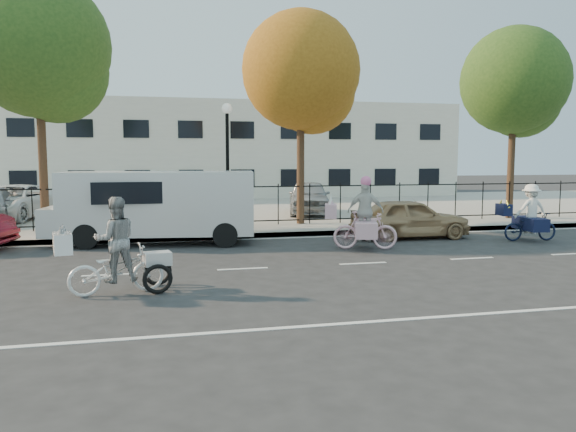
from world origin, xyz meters
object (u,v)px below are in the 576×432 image
object	(u,v)px
lot_car_c	(124,201)
lot_car_d	(309,197)
white_van	(156,204)
unicorn_bike	(364,222)
lot_car_b	(13,202)
bull_bike	(530,218)
zebra_trike	(116,257)
lamppost	(227,143)
gold_sedan	(410,218)

from	to	relation	value
lot_car_c	lot_car_d	distance (m)	7.79
white_van	unicorn_bike	bearing A→B (deg)	-15.25
lot_car_b	white_van	bearing A→B (deg)	-35.59
bull_bike	white_van	bearing A→B (deg)	85.36
unicorn_bike	lot_car_c	distance (m)	11.27
zebra_trike	lot_car_d	size ratio (longest dim) A/B	0.51
zebra_trike	lot_car_d	xyz separation A→B (m)	(7.26, 12.57, 0.16)
lamppost	unicorn_bike	world-z (taller)	lamppost
lamppost	white_van	size ratio (longest dim) A/B	0.68
zebra_trike	lot_car_b	world-z (taller)	zebra_trike
unicorn_bike	bull_bike	size ratio (longest dim) A/B	1.09
unicorn_bike	white_van	distance (m)	6.27
lamppost	bull_bike	bearing A→B (deg)	-26.24
zebra_trike	lot_car_b	distance (m)	13.91
zebra_trike	bull_bike	size ratio (longest dim) A/B	1.13
white_van	lot_car_b	size ratio (longest dim) A/B	1.29
white_van	lot_car_c	distance (m)	6.47
zebra_trike	lot_car_b	size ratio (longest dim) A/B	0.44
zebra_trike	bull_bike	xyz separation A→B (m)	(12.14, 4.23, -0.01)
white_van	lot_car_b	xyz separation A→B (m)	(-5.54, 6.72, -0.37)
gold_sedan	unicorn_bike	bearing A→B (deg)	129.00
lamppost	gold_sedan	distance (m)	6.76
gold_sedan	lamppost	bearing A→B (deg)	62.29
gold_sedan	bull_bike	bearing A→B (deg)	-111.70
lot_car_b	lot_car_d	xyz separation A→B (m)	(12.05, -0.48, 0.05)
unicorn_bike	zebra_trike	bearing A→B (deg)	138.13
unicorn_bike	gold_sedan	size ratio (longest dim) A/B	0.56
unicorn_bike	lot_car_b	distance (m)	14.56
lamppost	gold_sedan	xyz separation A→B (m)	(5.54, -3.00, -2.46)
unicorn_bike	bull_bike	xyz separation A→B (m)	(5.65, 0.37, -0.06)
unicorn_bike	lot_car_d	bearing A→B (deg)	12.45
gold_sedan	lot_car_d	xyz separation A→B (m)	(-1.49, 6.94, 0.23)
lot_car_c	lot_car_d	world-z (taller)	lot_car_d
unicorn_bike	lot_car_b	size ratio (longest dim) A/B	0.43
zebra_trike	lot_car_b	bearing A→B (deg)	8.25
white_van	gold_sedan	distance (m)	8.05
white_van	lot_car_d	bearing A→B (deg)	51.82
unicorn_bike	gold_sedan	distance (m)	2.87
lot_car_d	bull_bike	bearing A→B (deg)	-46.25
lot_car_b	lot_car_d	world-z (taller)	lot_car_d
lamppost	unicorn_bike	distance (m)	6.25
bull_bike	white_van	distance (m)	11.60
bull_bike	zebra_trike	bearing A→B (deg)	115.01
lamppost	gold_sedan	world-z (taller)	lamppost
lot_car_d	white_van	bearing A→B (deg)	-122.83
unicorn_bike	lot_car_d	world-z (taller)	unicorn_bike
bull_bike	lot_car_c	size ratio (longest dim) A/B	0.47
bull_bike	lot_car_d	bearing A→B (deg)	36.18
lot_car_b	gold_sedan	bearing A→B (deg)	-13.83
bull_bike	white_van	world-z (taller)	white_van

